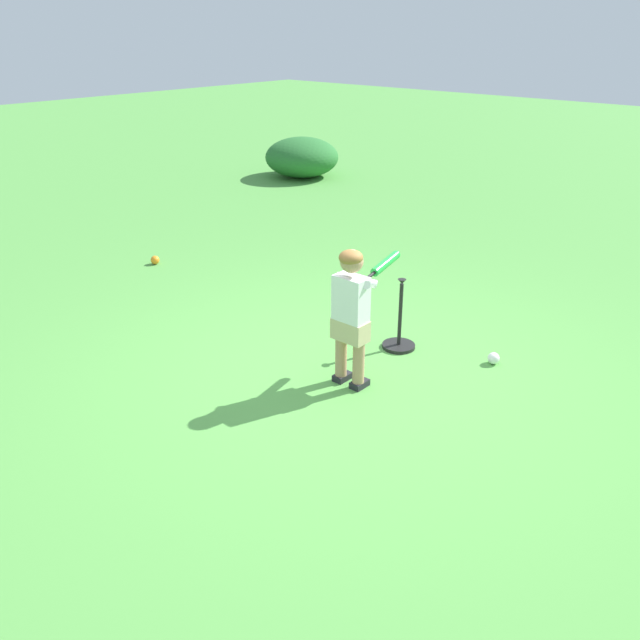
{
  "coord_description": "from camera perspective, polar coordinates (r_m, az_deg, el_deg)",
  "views": [
    {
      "loc": [
        -3.64,
        -2.95,
        2.56
      ],
      "look_at": [
        -0.12,
        0.18,
        0.45
      ],
      "focal_mm": 37.81,
      "sensor_mm": 36.0,
      "label": 1
    }
  ],
  "objects": [
    {
      "name": "play_ball_by_bucket",
      "position": [
        7.92,
        -13.79,
        4.95
      ],
      "size": [
        0.1,
        0.1,
        0.1
      ],
      "primitive_type": "sphere",
      "color": "orange",
      "rests_on": "ground"
    },
    {
      "name": "child_batter",
      "position": [
        4.93,
        2.83,
        1.3
      ],
      "size": [
        0.76,
        0.33,
        1.08
      ],
      "color": "#232328",
      "rests_on": "ground"
    },
    {
      "name": "batting_tee",
      "position": [
        5.74,
        6.71,
        -1.38
      ],
      "size": [
        0.28,
        0.28,
        0.62
      ],
      "color": "black",
      "rests_on": "ground"
    },
    {
      "name": "shrub_left_background",
      "position": [
        12.16,
        -1.54,
        13.61
      ],
      "size": [
        1.28,
        1.29,
        0.68
      ],
      "primitive_type": "ellipsoid",
      "color": "#286B2D",
      "rests_on": "ground"
    },
    {
      "name": "ground_plane",
      "position": [
        5.34,
        2.31,
        -4.52
      ],
      "size": [
        40.0,
        40.0,
        0.0
      ],
      "primitive_type": "plane",
      "color": "#519942"
    },
    {
      "name": "play_ball_far_right",
      "position": [
        5.64,
        14.47,
        -3.15
      ],
      "size": [
        0.1,
        0.1,
        0.1
      ],
      "primitive_type": "sphere",
      "color": "white",
      "rests_on": "ground"
    }
  ]
}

